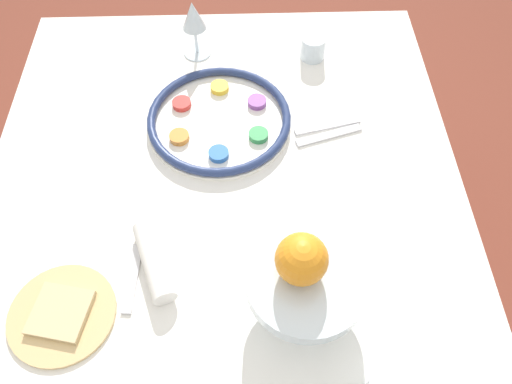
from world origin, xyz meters
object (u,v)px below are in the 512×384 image
bread_plate (62,314)px  fruit_stand (306,283)px  wine_glass (193,19)px  napkin_roll (154,261)px  orange_fruit (302,259)px  seder_plate (219,120)px  cup_far (313,48)px

bread_plate → fruit_stand: bearing=91.4°
wine_glass → napkin_roll: 0.63m
wine_glass → orange_fruit: 0.73m
seder_plate → wine_glass: wine_glass is taller
fruit_stand → cup_far: (-0.68, 0.08, -0.06)m
seder_plate → napkin_roll: napkin_roll is taller
orange_fruit → cup_far: (-0.67, 0.10, -0.13)m
wine_glass → napkin_roll: bearing=-5.4°
seder_plate → fruit_stand: bearing=19.4°
cup_far → wine_glass: bearing=-94.8°
seder_plate → cup_far: size_ratio=5.36×
orange_fruit → bread_plate: (0.02, -0.43, -0.15)m
orange_fruit → napkin_roll: (-0.07, -0.27, -0.13)m
napkin_roll → cup_far: cup_far is taller
seder_plate → fruit_stand: size_ratio=1.59×
bread_plate → cup_far: (-0.69, 0.53, 0.02)m
napkin_roll → cup_far: (-0.60, 0.36, 0.01)m
wine_glass → fruit_stand: wine_glass is taller
seder_plate → wine_glass: bearing=-166.5°
wine_glass → fruit_stand: 0.74m
fruit_stand → bread_plate: size_ratio=1.07×
wine_glass → cup_far: size_ratio=2.43×
wine_glass → cup_far: bearing=85.2°
orange_fruit → cup_far: orange_fruit is taller
seder_plate → orange_fruit: bearing=18.5°
fruit_stand → orange_fruit: orange_fruit is taller
fruit_stand → cup_far: bearing=173.1°
bread_plate → cup_far: cup_far is taller
seder_plate → cup_far: cup_far is taller
fruit_stand → napkin_roll: (-0.08, -0.28, -0.07)m
orange_fruit → bread_plate: size_ratio=0.45×
orange_fruit → seder_plate: bearing=-161.5°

